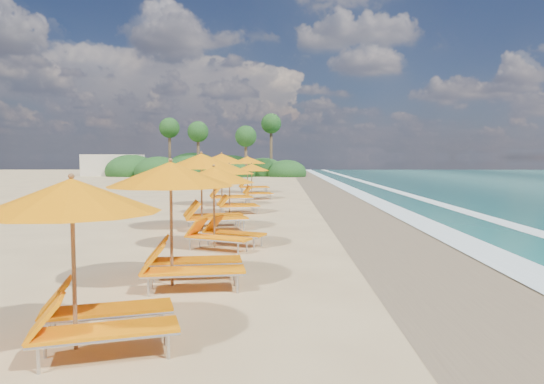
# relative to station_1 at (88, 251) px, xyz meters

# --- Properties ---
(ground) EXTENTS (160.00, 160.00, 0.00)m
(ground) POSITION_rel_station_1_xyz_m (2.10, 11.27, -1.25)
(ground) COLOR tan
(ground) RESTS_ON ground
(wet_sand) EXTENTS (4.00, 160.00, 0.01)m
(wet_sand) POSITION_rel_station_1_xyz_m (6.10, 11.27, -1.24)
(wet_sand) COLOR #84714F
(wet_sand) RESTS_ON ground
(surf_foam) EXTENTS (4.00, 160.00, 0.01)m
(surf_foam) POSITION_rel_station_1_xyz_m (8.80, 11.27, -1.22)
(surf_foam) COLOR white
(surf_foam) RESTS_ON ground
(station_1) EXTENTS (2.81, 2.75, 2.22)m
(station_1) POSITION_rel_station_1_xyz_m (0.00, 0.00, 0.00)
(station_1) COLOR olive
(station_1) RESTS_ON ground
(station_2) EXTENTS (2.85, 2.71, 2.40)m
(station_2) POSITION_rel_station_1_xyz_m (0.55, 3.10, 0.10)
(station_2) COLOR olive
(station_2) RESTS_ON ground
(station_3) EXTENTS (2.92, 2.90, 2.23)m
(station_3) POSITION_rel_station_1_xyz_m (0.78, 6.99, 0.01)
(station_3) COLOR olive
(station_3) RESTS_ON ground
(station_4) EXTENTS (3.25, 3.15, 2.62)m
(station_4) POSITION_rel_station_1_xyz_m (-0.06, 10.49, 0.22)
(station_4) COLOR olive
(station_4) RESTS_ON ground
(station_5) EXTENTS (2.72, 2.62, 2.19)m
(station_5) POSITION_rel_station_1_xyz_m (0.35, 15.17, -0.02)
(station_5) COLOR olive
(station_5) RESTS_ON ground
(station_6) EXTENTS (3.26, 3.12, 2.68)m
(station_6) POSITION_rel_station_1_xyz_m (-0.39, 18.97, 0.26)
(station_6) COLOR olive
(station_6) RESTS_ON ground
(station_7) EXTENTS (2.58, 2.48, 2.11)m
(station_7) POSITION_rel_station_1_xyz_m (0.87, 22.61, -0.06)
(station_7) COLOR olive
(station_7) RESTS_ON ground
(station_8) EXTENTS (3.04, 2.89, 2.55)m
(station_8) POSITION_rel_station_1_xyz_m (0.31, 27.71, 0.19)
(station_8) COLOR olive
(station_8) RESTS_ON ground
(treeline) EXTENTS (25.80, 8.80, 9.74)m
(treeline) POSITION_rel_station_1_xyz_m (-7.84, 56.78, -0.25)
(treeline) COLOR #163D14
(treeline) RESTS_ON ground
(beach_building) EXTENTS (7.00, 5.00, 2.80)m
(beach_building) POSITION_rel_station_1_xyz_m (-19.90, 59.27, 0.15)
(beach_building) COLOR beige
(beach_building) RESTS_ON ground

